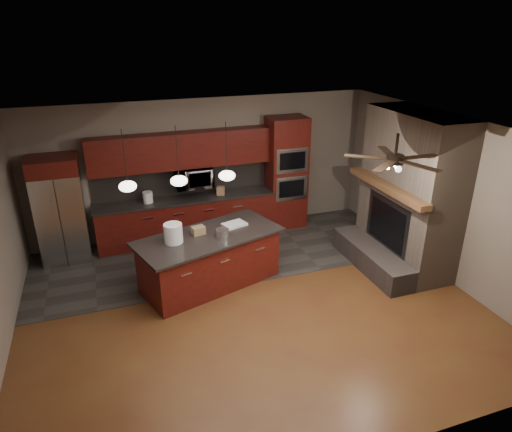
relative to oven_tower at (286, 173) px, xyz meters
name	(u,v)px	position (x,y,z in m)	size (l,w,h in m)	color
ground	(251,304)	(-1.70, -2.69, -1.19)	(7.00, 7.00, 0.00)	brown
ceiling	(250,131)	(-1.70, -2.69, 1.61)	(7.00, 6.00, 0.02)	white
back_wall	(204,168)	(-1.70, 0.31, 0.21)	(7.00, 0.02, 2.80)	gray
right_wall	(444,197)	(1.80, -2.69, 0.21)	(0.02, 6.00, 2.80)	gray
slate_tile_patch	(221,254)	(-1.70, -0.89, -1.19)	(7.00, 2.40, 0.01)	#34312F
fireplace_column	(406,198)	(1.34, -2.29, 0.11)	(1.30, 2.10, 2.80)	#726151
back_cabinetry	(185,198)	(-2.18, 0.05, -0.30)	(3.59, 0.64, 2.20)	#54170F
oven_tower	(286,173)	(0.00, 0.00, 0.00)	(0.80, 0.63, 2.38)	#54170F
microwave	(194,177)	(-1.98, 0.06, 0.11)	(0.73, 0.41, 0.50)	silver
refrigerator	(61,210)	(-4.49, -0.07, -0.20)	(0.84, 0.75, 1.99)	silver
kitchen_island	(210,260)	(-2.15, -1.86, -0.73)	(2.61, 1.76, 0.92)	#54170F
white_bucket	(173,233)	(-2.74, -1.93, -0.11)	(0.29, 0.29, 0.32)	white
paint_can	(222,233)	(-1.95, -1.99, -0.20)	(0.21, 0.21, 0.14)	#BCBCC1
paint_tray	(234,224)	(-1.64, -1.62, -0.25)	(0.39, 0.27, 0.04)	white
cardboard_box	(198,230)	(-2.30, -1.76, -0.21)	(0.21, 0.15, 0.13)	olive
counter_bucket	(148,197)	(-2.91, 0.01, -0.18)	(0.19, 0.19, 0.22)	white
counter_box	(221,191)	(-1.45, -0.04, -0.21)	(0.15, 0.12, 0.17)	#9A6E4F
pendant_left	(128,186)	(-3.35, -1.99, 0.77)	(0.26, 0.26, 0.92)	black
pendant_center	(179,181)	(-2.60, -1.99, 0.77)	(0.26, 0.26, 0.92)	black
pendant_right	(227,175)	(-1.85, -1.99, 0.77)	(0.26, 0.26, 0.92)	black
ceiling_fan	(395,159)	(0.10, -3.49, 1.27)	(1.27, 1.33, 0.41)	black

